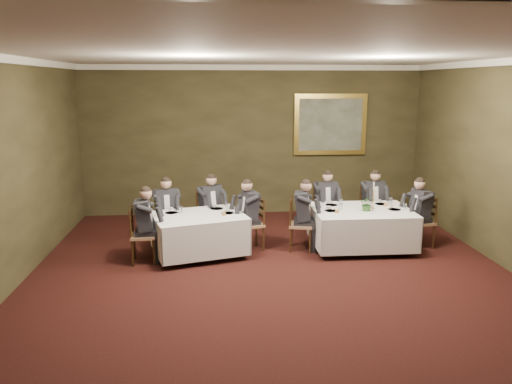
{
  "coord_description": "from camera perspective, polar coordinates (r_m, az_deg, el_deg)",
  "views": [
    {
      "loc": [
        -0.92,
        -6.76,
        3.1
      ],
      "look_at": [
        -0.16,
        2.09,
        1.15
      ],
      "focal_mm": 35.0,
      "sensor_mm": 36.0,
      "label": 1
    }
  ],
  "objects": [
    {
      "name": "diner_main_endright",
      "position": [
        10.06,
        18.32,
        -3.15
      ],
      "size": [
        0.54,
        0.47,
        1.35
      ],
      "rotation": [
        0.0,
        0.0,
        1.74
      ],
      "color": "black",
      "rests_on": "chair_main_endright"
    },
    {
      "name": "chair_main_endleft",
      "position": [
        9.49,
        5.06,
        -4.92
      ],
      "size": [
        0.5,
        0.52,
        1.0
      ],
      "rotation": [
        0.0,
        0.0,
        -1.78
      ],
      "color": "#99704D",
      "rests_on": "ground"
    },
    {
      "name": "diner_sec_backright",
      "position": [
        10.0,
        -5.28,
        -2.66
      ],
      "size": [
        0.59,
        0.62,
        1.35
      ],
      "rotation": [
        0.0,
        0.0,
        3.66
      ],
      "color": "black",
      "rests_on": "chair_sec_backright"
    },
    {
      "name": "diner_sec_endright",
      "position": [
        9.42,
        -0.57,
        -3.56
      ],
      "size": [
        0.57,
        0.51,
        1.35
      ],
      "rotation": [
        0.0,
        0.0,
        1.83
      ],
      "color": "black",
      "rests_on": "chair_sec_endright"
    },
    {
      "name": "chair_main_endright",
      "position": [
        10.13,
        18.28,
        -4.39
      ],
      "size": [
        0.49,
        0.5,
        1.0
      ],
      "rotation": [
        0.0,
        0.0,
        1.74
      ],
      "color": "#99704D",
      "rests_on": "ground"
    },
    {
      "name": "diner_main_backleft",
      "position": [
        10.44,
        7.9,
        -2.09
      ],
      "size": [
        0.46,
        0.53,
        1.35
      ],
      "rotation": [
        0.0,
        0.0,
        3.28
      ],
      "color": "black",
      "rests_on": "chair_main_backleft"
    },
    {
      "name": "centerpiece",
      "position": [
        9.49,
        12.59,
        -1.25
      ],
      "size": [
        0.31,
        0.28,
        0.29
      ],
      "primitive_type": "imported",
      "rotation": [
        0.0,
        0.0,
        -0.24
      ],
      "color": "#2D5926",
      "rests_on": "table_main"
    },
    {
      "name": "chair_sec_backright",
      "position": [
        10.07,
        -5.28,
        -3.9
      ],
      "size": [
        0.59,
        0.58,
        1.0
      ],
      "rotation": [
        0.0,
        0.0,
        3.66
      ],
      "color": "#99704D",
      "rests_on": "ground"
    },
    {
      "name": "ground",
      "position": [
        7.49,
        2.67,
        -12.07
      ],
      "size": [
        10.0,
        10.0,
        0.0
      ],
      "primitive_type": "plane",
      "color": "black",
      "rests_on": "ground"
    },
    {
      "name": "ceiling",
      "position": [
        6.83,
        2.98,
        15.72
      ],
      "size": [
        8.0,
        10.0,
        0.1
      ],
      "primitive_type": "cube",
      "color": "silver",
      "rests_on": "back_wall"
    },
    {
      "name": "diner_sec_endleft",
      "position": [
        8.96,
        -12.78,
        -4.72
      ],
      "size": [
        0.51,
        0.44,
        1.35
      ],
      "rotation": [
        0.0,
        0.0,
        -1.5
      ],
      "color": "black",
      "rests_on": "chair_sec_endleft"
    },
    {
      "name": "chair_sec_endleft",
      "position": [
        9.03,
        -12.79,
        -6.11
      ],
      "size": [
        0.45,
        0.47,
        1.0
      ],
      "rotation": [
        0.0,
        0.0,
        -1.5
      ],
      "color": "#99704D",
      "rests_on": "ground"
    },
    {
      "name": "crown_molding",
      "position": [
        6.83,
        2.97,
        15.22
      ],
      "size": [
        8.0,
        10.0,
        0.12
      ],
      "color": "white",
      "rests_on": "back_wall"
    },
    {
      "name": "chair_sec_backleft",
      "position": [
        9.89,
        -10.09,
        -4.35
      ],
      "size": [
        0.51,
        0.49,
        1.0
      ],
      "rotation": [
        0.0,
        0.0,
        3.33
      ],
      "color": "#99704D",
      "rests_on": "ground"
    },
    {
      "name": "diner_main_endleft",
      "position": [
        9.42,
        5.16,
        -3.6
      ],
      "size": [
        0.55,
        0.49,
        1.35
      ],
      "rotation": [
        0.0,
        0.0,
        -1.78
      ],
      "color": "black",
      "rests_on": "chair_main_endleft"
    },
    {
      "name": "chair_sec_endright",
      "position": [
        9.49,
        -0.5,
        -4.88
      ],
      "size": [
        0.52,
        0.53,
        1.0
      ],
      "rotation": [
        0.0,
        0.0,
        1.83
      ],
      "color": "#99704D",
      "rests_on": "ground"
    },
    {
      "name": "chair_main_backright",
      "position": [
        10.76,
        13.04,
        -3.11
      ],
      "size": [
        0.48,
        0.47,
        1.0
      ],
      "rotation": [
        0.0,
        0.0,
        3.25
      ],
      "color": "#99704D",
      "rests_on": "ground"
    },
    {
      "name": "diner_main_backright",
      "position": [
        10.69,
        13.12,
        -1.95
      ],
      "size": [
        0.45,
        0.52,
        1.35
      ],
      "rotation": [
        0.0,
        0.0,
        3.25
      ],
      "color": "black",
      "rests_on": "chair_main_backright"
    },
    {
      "name": "painting",
      "position": [
        12.06,
        8.48,
        7.64
      ],
      "size": [
        1.73,
        0.09,
        1.44
      ],
      "color": "#E1BD52",
      "rests_on": "back_wall"
    },
    {
      "name": "back_wall",
      "position": [
        11.87,
        -0.41,
        5.86
      ],
      "size": [
        8.0,
        0.1,
        3.5
      ],
      "primitive_type": "cube",
      "color": "#2D2916",
      "rests_on": "ground"
    },
    {
      "name": "table_second",
      "position": [
        9.15,
        -6.51,
        -4.53
      ],
      "size": [
        1.89,
        1.62,
        0.67
      ],
      "rotation": [
        0.0,
        0.0,
        0.28
      ],
      "color": "black",
      "rests_on": "ground"
    },
    {
      "name": "diner_sec_backleft",
      "position": [
        9.82,
        -10.14,
        -3.09
      ],
      "size": [
        0.48,
        0.55,
        1.35
      ],
      "rotation": [
        0.0,
        0.0,
        3.33
      ],
      "color": "black",
      "rests_on": "chair_sec_backleft"
    },
    {
      "name": "place_setting_table_main",
      "position": [
        9.88,
        8.88,
        -1.24
      ],
      "size": [
        0.33,
        0.31,
        0.14
      ],
      "color": "white",
      "rests_on": "table_main"
    },
    {
      "name": "table_main",
      "position": [
        9.7,
        11.94,
        -3.75
      ],
      "size": [
        1.86,
        1.42,
        0.67
      ],
      "rotation": [
        0.0,
        0.0,
        -0.01
      ],
      "color": "black",
      "rests_on": "ground"
    },
    {
      "name": "place_setting_table_second",
      "position": [
        9.31,
        -9.32,
        -2.11
      ],
      "size": [
        0.33,
        0.31,
        0.14
      ],
      "color": "white",
      "rests_on": "table_second"
    },
    {
      "name": "candlestick",
      "position": [
        9.69,
        13.24,
        -0.72
      ],
      "size": [
        0.08,
        0.08,
        0.53
      ],
      "color": "#BF8C3A",
      "rests_on": "table_main"
    },
    {
      "name": "chair_main_backleft",
      "position": [
        10.51,
        7.84,
        -3.28
      ],
      "size": [
        0.49,
        0.48,
        1.0
      ],
      "rotation": [
        0.0,
        0.0,
        3.28
      ],
      "color": "#99704D",
      "rests_on": "ground"
    }
  ]
}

